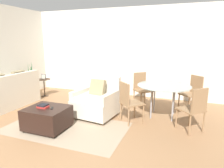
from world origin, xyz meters
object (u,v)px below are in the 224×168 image
object	(u,v)px
couch	(7,95)
dining_chair_near_right	(195,107)
armchair	(96,101)
dining_table	(164,88)
dining_chair_far_right	(193,91)
ottoman	(47,117)
potted_plant	(32,87)
side_table	(44,84)
dining_chair_far_left	(142,87)
tv_remote_primary	(52,108)
picture_frame	(44,77)
book_stack	(43,106)
dining_chair_near_left	(129,100)

from	to	relation	value
couch	dining_chair_near_right	distance (m)	4.66
armchair	dining_table	size ratio (longest dim) A/B	0.83
dining_chair_far_right	dining_chair_near_right	bearing A→B (deg)	-90.00
ottoman	potted_plant	size ratio (longest dim) A/B	0.72
potted_plant	dining_chair_far_right	size ratio (longest dim) A/B	1.23
potted_plant	side_table	bearing A→B (deg)	-0.08
side_table	dining_table	distance (m)	3.79
dining_chair_far_left	tv_remote_primary	bearing A→B (deg)	-121.31
dining_table	dining_chair_far_right	size ratio (longest dim) A/B	1.35
tv_remote_primary	dining_table	world-z (taller)	dining_table
armchair	potted_plant	xyz separation A→B (m)	(-2.78, 0.97, -0.08)
dining_table	dining_chair_far_left	bearing A→B (deg)	135.00
armchair	tv_remote_primary	bearing A→B (deg)	-117.15
picture_frame	dining_table	bearing A→B (deg)	-6.70
couch	armchair	world-z (taller)	couch
armchair	picture_frame	size ratio (longest dim) A/B	6.06
ottoman	dining_chair_near_right	bearing A→B (deg)	17.60
dining_chair_near_right	dining_table	bearing A→B (deg)	135.00
dining_chair_far_left	dining_chair_far_right	xyz separation A→B (m)	(1.31, 0.00, 0.00)
dining_table	dining_chair_far_left	world-z (taller)	dining_chair_far_left
couch	armchair	distance (m)	2.54
dining_chair_near_right	book_stack	bearing A→B (deg)	-162.63
couch	side_table	distance (m)	1.23
dining_table	dining_chair_near_left	xyz separation A→B (m)	(-0.66, -0.66, -0.16)
tv_remote_primary	potted_plant	bearing A→B (deg)	139.21
potted_plant	dining_table	world-z (taller)	potted_plant
couch	side_table	bearing A→B (deg)	78.26
tv_remote_primary	dining_chair_near_right	bearing A→B (deg)	18.13
dining_chair_near_left	dining_chair_far_right	world-z (taller)	same
dining_table	dining_chair_far_right	bearing A→B (deg)	45.00
side_table	ottoman	bearing A→B (deg)	-50.00
armchair	dining_chair_near_left	world-z (taller)	armchair
couch	ottoman	distance (m)	2.05
couch	dining_chair_near_right	world-z (taller)	couch
ottoman	dining_chair_near_left	xyz separation A→B (m)	(1.44, 0.87, 0.27)
armchair	ottoman	size ratio (longest dim) A/B	1.26
potted_plant	dining_chair_near_right	size ratio (longest dim) A/B	1.23
tv_remote_primary	dining_chair_far_right	xyz separation A→B (m)	(2.63, 2.17, 0.06)
book_stack	dining_chair_far_left	xyz separation A→B (m)	(1.52, 2.20, 0.04)
dining_chair_far_left	couch	bearing A→B (deg)	-156.98
dining_chair_near_left	dining_chair_near_right	world-z (taller)	same
dining_chair_near_right	dining_chair_far_left	size ratio (longest dim) A/B	1.00
potted_plant	dining_chair_near_left	bearing A→B (deg)	-16.98
tv_remote_primary	dining_chair_far_left	distance (m)	2.54
dining_chair_far_right	ottoman	bearing A→B (deg)	-141.58
picture_frame	dining_chair_far_right	world-z (taller)	dining_chair_far_right
dining_chair_far_left	side_table	bearing A→B (deg)	-176.03
dining_table	ottoman	bearing A→B (deg)	-143.92
book_stack	dining_chair_near_left	world-z (taller)	dining_chair_near_left
book_stack	dining_chair_near_right	world-z (taller)	dining_chair_near_right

